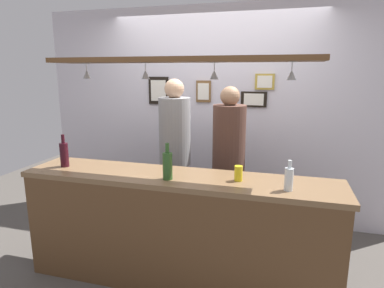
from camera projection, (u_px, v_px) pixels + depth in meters
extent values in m
plane|color=#4C4742|center=(189.00, 258.00, 3.30)|extent=(8.00, 8.00, 0.00)
cube|color=silver|center=(214.00, 116.00, 4.05)|extent=(4.40, 0.06, 2.60)
cube|color=brown|center=(177.00, 178.00, 2.77)|extent=(2.70, 0.55, 0.04)
cube|color=brown|center=(168.00, 246.00, 2.63)|extent=(2.65, 0.04, 0.93)
cube|color=brown|center=(178.00, 60.00, 2.60)|extent=(2.20, 0.36, 0.04)
cylinder|color=silver|center=(86.00, 64.00, 2.89)|extent=(0.06, 0.06, 0.00)
cylinder|color=silver|center=(86.00, 67.00, 2.90)|extent=(0.01, 0.01, 0.06)
cone|color=silver|center=(87.00, 74.00, 2.91)|extent=(0.07, 0.07, 0.08)
cylinder|color=silver|center=(145.00, 63.00, 2.71)|extent=(0.06, 0.06, 0.00)
cylinder|color=silver|center=(145.00, 66.00, 2.71)|extent=(0.01, 0.01, 0.06)
cone|color=silver|center=(146.00, 74.00, 2.73)|extent=(0.07, 0.07, 0.08)
cylinder|color=silver|center=(214.00, 63.00, 2.59)|extent=(0.06, 0.06, 0.00)
cylinder|color=silver|center=(214.00, 66.00, 2.60)|extent=(0.01, 0.01, 0.06)
cone|color=silver|center=(214.00, 75.00, 2.61)|extent=(0.07, 0.07, 0.08)
cylinder|color=silver|center=(292.00, 62.00, 2.37)|extent=(0.06, 0.06, 0.00)
cylinder|color=silver|center=(292.00, 66.00, 2.37)|extent=(0.01, 0.01, 0.06)
cone|color=silver|center=(292.00, 75.00, 2.39)|extent=(0.07, 0.07, 0.08)
cube|color=#2D334C|center=(176.00, 200.00, 3.70)|extent=(0.17, 0.18, 0.84)
cylinder|color=gray|center=(175.00, 132.00, 3.53)|extent=(0.34, 0.34, 0.73)
sphere|color=tan|center=(174.00, 89.00, 3.44)|extent=(0.21, 0.21, 0.21)
cube|color=#2D334C|center=(227.00, 207.00, 3.55)|extent=(0.17, 0.18, 0.80)
cylinder|color=brown|center=(229.00, 139.00, 3.39)|extent=(0.34, 0.34, 0.70)
sphere|color=#9E7556|center=(230.00, 96.00, 3.29)|extent=(0.20, 0.20, 0.20)
cylinder|color=#2D5623|center=(168.00, 166.00, 2.65)|extent=(0.08, 0.08, 0.22)
cylinder|color=#2D5623|center=(167.00, 148.00, 2.62)|extent=(0.03, 0.03, 0.08)
cylinder|color=silver|center=(289.00, 179.00, 2.40)|extent=(0.06, 0.06, 0.17)
cylinder|color=silver|center=(290.00, 164.00, 2.38)|extent=(0.03, 0.03, 0.06)
cylinder|color=#380F19|center=(64.00, 155.00, 3.01)|extent=(0.08, 0.08, 0.22)
cylinder|color=#380F19|center=(63.00, 139.00, 2.98)|extent=(0.03, 0.03, 0.08)
cylinder|color=yellow|center=(238.00, 173.00, 2.62)|extent=(0.07, 0.07, 0.12)
cube|color=#B29338|center=(265.00, 82.00, 3.76)|extent=(0.22, 0.02, 0.18)
cube|color=white|center=(265.00, 82.00, 3.75)|extent=(0.17, 0.01, 0.14)
cube|color=brown|center=(204.00, 91.00, 3.98)|extent=(0.18, 0.02, 0.26)
cube|color=white|center=(203.00, 91.00, 3.97)|extent=(0.14, 0.01, 0.20)
cube|color=black|center=(159.00, 91.00, 4.14)|extent=(0.26, 0.02, 0.34)
cube|color=white|center=(158.00, 91.00, 4.13)|extent=(0.20, 0.01, 0.26)
cube|color=black|center=(254.00, 99.00, 3.84)|extent=(0.30, 0.02, 0.18)
cube|color=white|center=(254.00, 99.00, 3.83)|extent=(0.23, 0.01, 0.14)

